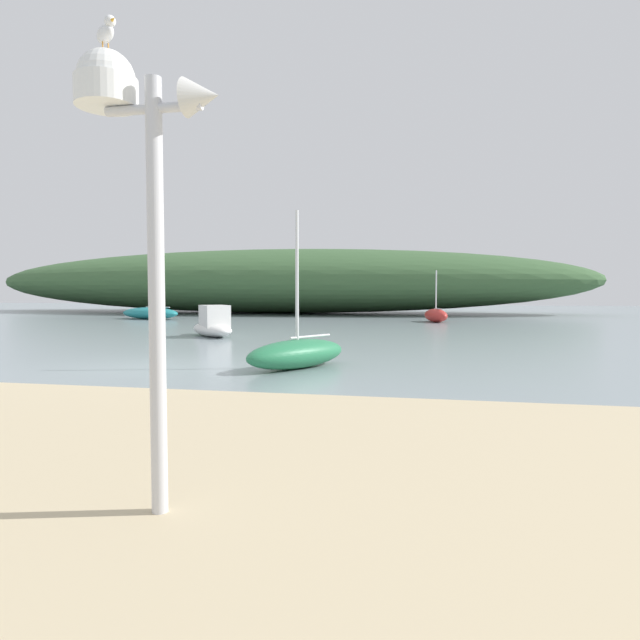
% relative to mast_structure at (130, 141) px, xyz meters
% --- Properties ---
extents(ground_plane, '(120.00, 120.00, 0.00)m').
position_rel_mast_structure_xyz_m(ground_plane, '(-4.41, 8.18, -2.93)').
color(ground_plane, gray).
extents(distant_hill, '(51.16, 13.59, 5.27)m').
position_rel_mast_structure_xyz_m(distant_hill, '(-10.39, 40.24, -0.29)').
color(distant_hill, '#3D6038').
rests_on(distant_hill, ground).
extents(mast_structure, '(1.09, 0.45, 3.39)m').
position_rel_mast_structure_xyz_m(mast_structure, '(0.00, 0.00, 0.00)').
color(mast_structure, silver).
rests_on(mast_structure, beach_sand).
extents(seagull_on_radar, '(0.26, 0.21, 0.21)m').
position_rel_mast_structure_xyz_m(seagull_on_radar, '(-0.17, -0.01, 0.78)').
color(seagull_on_radar, orange).
rests_on(seagull_on_radar, mast_structure).
extents(sailboat_far_right, '(4.59, 2.60, 4.07)m').
position_rel_mast_structure_xyz_m(sailboat_far_right, '(-15.51, 28.50, -2.53)').
color(sailboat_far_right, teal).
rests_on(sailboat_far_right, ground).
extents(motorboat_inner_mooring, '(3.03, 3.24, 1.27)m').
position_rel_mast_structure_xyz_m(motorboat_inner_mooring, '(-6.35, 16.82, -2.48)').
color(motorboat_inner_mooring, white).
rests_on(motorboat_inner_mooring, ground).
extents(sailboat_far_left, '(2.42, 3.11, 3.73)m').
position_rel_mast_structure_xyz_m(sailboat_far_left, '(-0.91, 8.81, -2.57)').
color(sailboat_far_left, '#287A4C').
rests_on(sailboat_far_left, ground).
extents(sailboat_centre_water, '(1.85, 2.77, 3.03)m').
position_rel_mast_structure_xyz_m(sailboat_centre_water, '(2.59, 28.78, -2.53)').
color(sailboat_centre_water, '#B72D28').
rests_on(sailboat_centre_water, ground).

